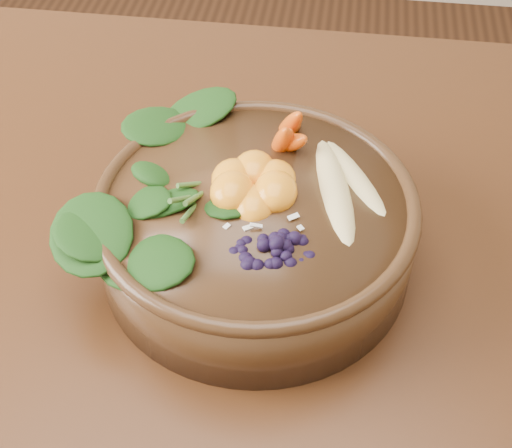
{
  "coord_description": "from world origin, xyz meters",
  "views": [
    {
      "loc": [
        0.25,
        -0.55,
        1.34
      ],
      "look_at": [
        0.18,
        -0.04,
        0.8
      ],
      "focal_mm": 50.0,
      "sensor_mm": 36.0,
      "label": 1
    }
  ],
  "objects": [
    {
      "name": "blueberry_pile",
      "position": [
        0.21,
        -0.1,
        0.86
      ],
      "size": [
        0.18,
        0.16,
        0.05
      ],
      "primitive_type": null,
      "rotation": [
        0.0,
        0.0,
        0.36
      ],
      "color": "black",
      "rests_on": "stoneware_bowl"
    },
    {
      "name": "carrot_cluster",
      "position": [
        0.2,
        0.07,
        0.88
      ],
      "size": [
        0.09,
        0.09,
        0.09
      ],
      "primitive_type": null,
      "rotation": [
        0.0,
        0.0,
        0.36
      ],
      "color": "#DA5312",
      "rests_on": "stoneware_bowl"
    },
    {
      "name": "mandarin_cluster",
      "position": [
        0.17,
        -0.02,
        0.86
      ],
      "size": [
        0.13,
        0.13,
        0.04
      ],
      "primitive_type": null,
      "rotation": [
        0.0,
        0.0,
        0.36
      ],
      "color": "orange",
      "rests_on": "stoneware_bowl"
    },
    {
      "name": "dining_table",
      "position": [
        0.0,
        0.0,
        0.66
      ],
      "size": [
        1.6,
        0.9,
        0.75
      ],
      "color": "#331C0C",
      "rests_on": "ground"
    },
    {
      "name": "banana_halves",
      "position": [
        0.27,
        -0.0,
        0.85
      ],
      "size": [
        0.11,
        0.19,
        0.03
      ],
      "rotation": [
        0.0,
        0.0,
        0.36
      ],
      "color": "#E0CC84",
      "rests_on": "stoneware_bowl"
    },
    {
      "name": "stoneware_bowl",
      "position": [
        0.18,
        -0.04,
        0.79
      ],
      "size": [
        0.43,
        0.43,
        0.09
      ],
      "primitive_type": "cylinder",
      "rotation": [
        0.0,
        0.0,
        0.36
      ],
      "color": "#3E2816",
      "rests_on": "dining_table"
    },
    {
      "name": "kale_heap",
      "position": [
        0.11,
        0.01,
        0.86
      ],
      "size": [
        0.27,
        0.26,
        0.05
      ],
      "primitive_type": null,
      "rotation": [
        0.0,
        0.0,
        0.36
      ],
      "color": "#193F12",
      "rests_on": "stoneware_bowl"
    },
    {
      "name": "coconut_flakes",
      "position": [
        0.19,
        -0.06,
        0.84
      ],
      "size": [
        0.13,
        0.11,
        0.01
      ],
      "primitive_type": null,
      "rotation": [
        0.0,
        0.0,
        0.36
      ],
      "color": "white",
      "rests_on": "stoneware_bowl"
    }
  ]
}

